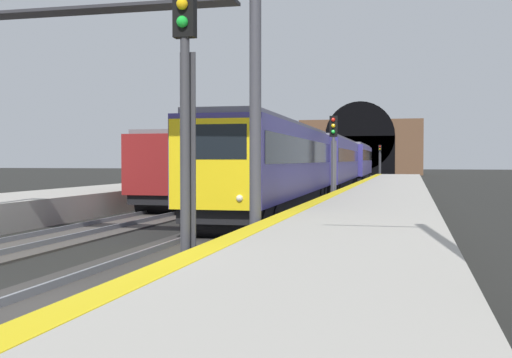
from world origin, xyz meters
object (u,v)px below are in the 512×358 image
(train_main_approaching, at_px, (330,162))
(overhead_signal_gantry, at_px, (81,44))
(train_adjacent_platform, at_px, (258,164))
(railway_signal_far, at_px, (380,159))
(railway_signal_near, at_px, (185,106))
(railway_signal_mid, at_px, (333,152))

(train_main_approaching, height_order, overhead_signal_gantry, overhead_signal_gantry)
(train_adjacent_platform, bearing_deg, overhead_signal_gantry, -175.48)
(train_main_approaching, bearing_deg, railway_signal_far, 175.79)
(railway_signal_near, relative_size, railway_signal_mid, 1.21)
(overhead_signal_gantry, bearing_deg, railway_signal_far, -3.81)
(train_main_approaching, height_order, railway_signal_near, railway_signal_near)
(train_main_approaching, bearing_deg, railway_signal_mid, 6.74)
(railway_signal_mid, bearing_deg, overhead_signal_gantry, -14.06)
(train_main_approaching, relative_size, train_adjacent_platform, 1.49)
(railway_signal_mid, relative_size, overhead_signal_gantry, 0.50)
(train_adjacent_platform, relative_size, railway_signal_far, 8.93)
(train_main_approaching, bearing_deg, railway_signal_near, 1.97)
(train_main_approaching, distance_m, overhead_signal_gantry, 31.20)
(train_main_approaching, bearing_deg, overhead_signal_gantry, -5.61)
(railway_signal_near, height_order, overhead_signal_gantry, overhead_signal_gantry)
(railway_signal_mid, height_order, railway_signal_far, railway_signal_mid)
(train_adjacent_platform, distance_m, overhead_signal_gantry, 29.60)
(train_main_approaching, xyz_separation_m, train_adjacent_platform, (-1.62, 4.91, -0.15))
(railway_signal_near, distance_m, railway_signal_far, 69.39)
(railway_signal_near, distance_m, railway_signal_mid, 21.57)
(railway_signal_near, bearing_deg, railway_signal_far, -180.00)
(railway_signal_near, distance_m, overhead_signal_gantry, 6.40)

